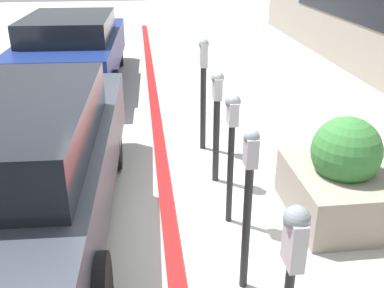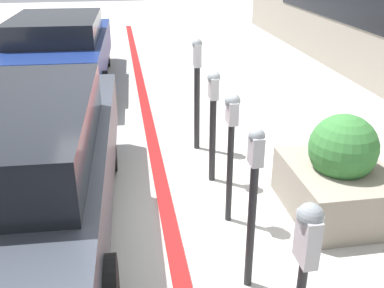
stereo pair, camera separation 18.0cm
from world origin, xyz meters
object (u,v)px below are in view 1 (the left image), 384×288
at_px(parked_car_middle, 4,166).
at_px(parked_car_rear, 72,48).
at_px(parking_meter_nearest, 292,259).
at_px(planter_box, 342,179).
at_px(parking_meter_second, 249,190).
at_px(parking_meter_farthest, 203,82).
at_px(parking_meter_middle, 232,134).
at_px(parking_meter_fourth, 217,112).

xyz_separation_m(parked_car_middle, parked_car_rear, (5.50, 0.05, -0.07)).
bearing_deg(parking_meter_nearest, planter_box, -32.82).
distance_m(parking_meter_nearest, parking_meter_second, 0.93).
bearing_deg(parked_car_rear, parking_meter_farthest, -146.06).
xyz_separation_m(parking_meter_second, planter_box, (0.97, -1.26, -0.51)).
bearing_deg(parked_car_middle, parked_car_rear, 2.48).
relative_size(parking_meter_second, parked_car_middle, 0.31).
distance_m(parking_meter_middle, parked_car_rear, 5.85).
distance_m(parking_meter_nearest, parking_meter_fourth, 2.82).
height_order(parking_meter_nearest, planter_box, parking_meter_nearest).
bearing_deg(planter_box, parking_meter_middle, 88.71).
bearing_deg(planter_box, parked_car_rear, 32.06).
bearing_deg(parked_car_rear, parking_meter_fourth, -151.63).
distance_m(parking_meter_nearest, planter_box, 2.32).
xyz_separation_m(parking_meter_nearest, parking_meter_middle, (1.92, -0.02, -0.01)).
xyz_separation_m(parking_meter_second, parking_meter_middle, (0.99, -0.07, 0.06)).
distance_m(parking_meter_farthest, parked_car_middle, 2.90).
distance_m(parking_meter_second, parked_car_middle, 2.29).
height_order(parking_meter_middle, parked_car_middle, parked_car_middle).
distance_m(parking_meter_farthest, planter_box, 2.31).
height_order(planter_box, parked_car_middle, parked_car_middle).
bearing_deg(parking_meter_farthest, parking_meter_second, 178.98).
height_order(parking_meter_nearest, parked_car_middle, parked_car_middle).
bearing_deg(parking_meter_nearest, parking_meter_second, 2.60).
bearing_deg(parking_meter_middle, parked_car_middle, 92.19).
bearing_deg(parking_meter_second, parking_meter_nearest, -177.40).
distance_m(parked_car_middle, parked_car_rear, 5.50).
relative_size(parking_meter_fourth, parked_car_rear, 0.30).
bearing_deg(parked_car_rear, parked_car_middle, -177.25).
bearing_deg(parked_car_rear, planter_box, -145.75).
bearing_deg(parking_meter_second, parking_meter_fourth, -2.20).
bearing_deg(parked_car_rear, parking_meter_middle, -155.58).
bearing_deg(parking_meter_fourth, parked_car_rear, 26.18).
relative_size(parking_meter_farthest, parked_car_rear, 0.34).
height_order(parking_meter_second, parking_meter_middle, parking_meter_second).
distance_m(parking_meter_middle, parking_meter_fourth, 0.90).
bearing_deg(parking_meter_second, parking_meter_middle, -3.75).
xyz_separation_m(parking_meter_middle, parking_meter_farthest, (1.86, 0.01, -0.02)).
distance_m(parking_meter_second, parked_car_rear, 6.76).
distance_m(parking_meter_farthest, parked_car_rear, 4.18).
bearing_deg(planter_box, parking_meter_farthest, 32.64).
height_order(parking_meter_farthest, parked_car_middle, parking_meter_farthest).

